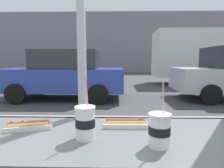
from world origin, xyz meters
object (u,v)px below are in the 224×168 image
at_px(soda_cup_left, 85,122).
at_px(box_truck, 217,55).
at_px(parked_car_blue, 65,74).
at_px(hotdog_tray_far, 126,123).
at_px(soda_cup_right, 159,130).
at_px(hotdog_tray_near, 29,125).

bearing_deg(soda_cup_left, box_truck, 60.23).
relative_size(parked_car_blue, box_truck, 0.57).
xyz_separation_m(soda_cup_left, hotdog_tray_far, (0.21, 0.18, -0.06)).
bearing_deg(soda_cup_left, hotdog_tray_far, 40.76).
xyz_separation_m(soda_cup_left, parked_car_blue, (-1.67, 5.83, -0.19)).
xyz_separation_m(hotdog_tray_far, parked_car_blue, (-1.88, 5.65, -0.13)).
distance_m(soda_cup_right, hotdog_tray_far, 0.31).
relative_size(hotdog_tray_near, box_truck, 0.04).
height_order(soda_cup_left, hotdog_tray_far, soda_cup_left).
height_order(hotdog_tray_near, parked_car_blue, parked_car_blue).
height_order(soda_cup_left, hotdog_tray_near, soda_cup_left).
bearing_deg(hotdog_tray_near, hotdog_tray_far, 5.58).
relative_size(soda_cup_left, hotdog_tray_far, 1.20).
relative_size(soda_cup_left, soda_cup_right, 1.04).
xyz_separation_m(soda_cup_right, hotdog_tray_near, (-0.71, 0.21, -0.06)).
relative_size(hotdog_tray_near, hotdog_tray_far, 1.01).
height_order(soda_cup_right, box_truck, box_truck).
bearing_deg(hotdog_tray_far, box_truck, 60.70).
distance_m(soda_cup_right, box_truck, 11.59).
relative_size(soda_cup_right, box_truck, 0.04).
xyz_separation_m(hotdog_tray_near, parked_car_blue, (-1.32, 5.71, -0.13)).
bearing_deg(parked_car_blue, soda_cup_right, -71.06).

